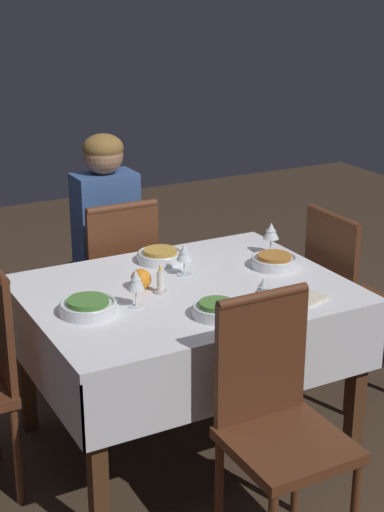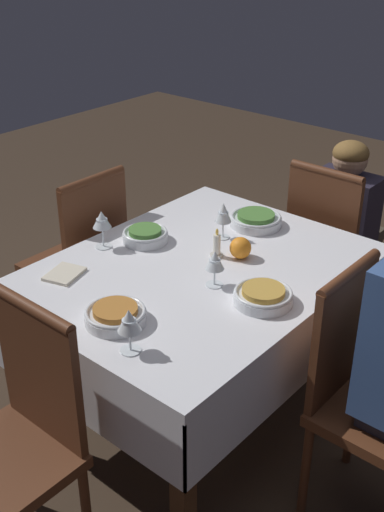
{
  "view_description": "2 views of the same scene",
  "coord_description": "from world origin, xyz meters",
  "px_view_note": "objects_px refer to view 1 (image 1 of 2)",
  "views": [
    {
      "loc": [
        1.36,
        2.6,
        1.92
      ],
      "look_at": [
        -0.04,
        -0.01,
        0.85
      ],
      "focal_mm": 55.0,
      "sensor_mm": 36.0,
      "label": 1
    },
    {
      "loc": [
        -1.6,
        -1.35,
        1.89
      ],
      "look_at": [
        -0.09,
        -0.05,
        0.83
      ],
      "focal_mm": 45.0,
      "sensor_mm": 36.0,
      "label": 2
    }
  ],
  "objects_px": {
    "chair_south": "(116,280)",
    "dining_table": "(186,309)",
    "napkin_red_folded": "(308,298)",
    "chair_west": "(347,296)",
    "person_adult_denim": "(103,238)",
    "bowl_north": "(217,309)",
    "bowl_south": "(160,256)",
    "bowl_west": "(274,261)",
    "chair_north": "(277,416)",
    "bowl_east": "(88,306)",
    "candle_centerpiece": "(161,283)",
    "wine_glass_south": "(184,254)",
    "wine_glass_west": "(271,232)",
    "wine_glass_east": "(136,281)",
    "orange_fruit": "(141,279)",
    "wine_glass_north": "(263,289)"
  },
  "relations": [
    {
      "from": "bowl_north",
      "to": "bowl_west",
      "type": "relative_size",
      "value": 0.91
    },
    {
      "from": "chair_south",
      "to": "candle_centerpiece",
      "type": "distance_m",
      "value": 0.76
    },
    {
      "from": "chair_north",
      "to": "orange_fruit",
      "type": "height_order",
      "value": "chair_north"
    },
    {
      "from": "bowl_east",
      "to": "dining_table",
      "type": "bearing_deg",
      "value": -173.7
    },
    {
      "from": "bowl_north",
      "to": "wine_glass_west",
      "type": "relative_size",
      "value": 1.24
    },
    {
      "from": "bowl_north",
      "to": "chair_south",
      "type": "bearing_deg",
      "value": -90.67
    },
    {
      "from": "wine_glass_south",
      "to": "napkin_red_folded",
      "type": "xyz_separation_m",
      "value": [
        -0.3,
        0.46,
        -0.09
      ]
    },
    {
      "from": "dining_table",
      "to": "wine_glass_north",
      "type": "distance_m",
      "value": 0.46
    },
    {
      "from": "chair_north",
      "to": "bowl_east",
      "type": "xyz_separation_m",
      "value": [
        0.41,
        -0.66,
        0.24
      ]
    },
    {
      "from": "dining_table",
      "to": "wine_glass_west",
      "type": "relative_size",
      "value": 8.64
    },
    {
      "from": "bowl_east",
      "to": "bowl_south",
      "type": "bearing_deg",
      "value": -142.13
    },
    {
      "from": "bowl_south",
      "to": "bowl_west",
      "type": "height_order",
      "value": "same"
    },
    {
      "from": "bowl_south",
      "to": "wine_glass_south",
      "type": "distance_m",
      "value": 0.21
    },
    {
      "from": "bowl_south",
      "to": "wine_glass_north",
      "type": "xyz_separation_m",
      "value": [
        -0.07,
        0.72,
        0.09
      ]
    },
    {
      "from": "bowl_south",
      "to": "napkin_red_folded",
      "type": "bearing_deg",
      "value": 115.86
    },
    {
      "from": "bowl_east",
      "to": "bowl_north",
      "type": "distance_m",
      "value": 0.48
    },
    {
      "from": "chair_west",
      "to": "candle_centerpiece",
      "type": "xyz_separation_m",
      "value": [
        0.96,
        0.01,
        0.25
      ]
    },
    {
      "from": "person_adult_denim",
      "to": "wine_glass_east",
      "type": "xyz_separation_m",
      "value": [
        0.24,
        0.94,
        0.14
      ]
    },
    {
      "from": "chair_south",
      "to": "wine_glass_north",
      "type": "bearing_deg",
      "value": 96.89
    },
    {
      "from": "dining_table",
      "to": "bowl_east",
      "type": "height_order",
      "value": "bowl_east"
    },
    {
      "from": "chair_north",
      "to": "bowl_west",
      "type": "relative_size",
      "value": 4.6
    },
    {
      "from": "dining_table",
      "to": "napkin_red_folded",
      "type": "xyz_separation_m",
      "value": [
        -0.36,
        0.33,
        0.1
      ]
    },
    {
      "from": "candle_centerpiece",
      "to": "wine_glass_east",
      "type": "bearing_deg",
      "value": 29.83
    },
    {
      "from": "chair_north",
      "to": "bowl_north",
      "type": "bearing_deg",
      "value": 90.59
    },
    {
      "from": "chair_west",
      "to": "person_adult_denim",
      "type": "xyz_separation_m",
      "value": [
        0.87,
        -0.84,
        0.18
      ]
    },
    {
      "from": "wine_glass_east",
      "to": "napkin_red_folded",
      "type": "bearing_deg",
      "value": 158.19
    },
    {
      "from": "chair_south",
      "to": "napkin_red_folded",
      "type": "bearing_deg",
      "value": 110.11
    },
    {
      "from": "bowl_east",
      "to": "wine_glass_east",
      "type": "height_order",
      "value": "wine_glass_east"
    },
    {
      "from": "chair_north",
      "to": "person_adult_denim",
      "type": "distance_m",
      "value": 1.57
    },
    {
      "from": "candle_centerpiece",
      "to": "bowl_north",
      "type": "bearing_deg",
      "value": 105.85
    },
    {
      "from": "bowl_north",
      "to": "bowl_south",
      "type": "bearing_deg",
      "value": -96.62
    },
    {
      "from": "bowl_south",
      "to": "bowl_west",
      "type": "distance_m",
      "value": 0.5
    },
    {
      "from": "wine_glass_north",
      "to": "napkin_red_folded",
      "type": "height_order",
      "value": "wine_glass_north"
    },
    {
      "from": "bowl_west",
      "to": "chair_west",
      "type": "bearing_deg",
      "value": 177.12
    },
    {
      "from": "person_adult_denim",
      "to": "bowl_east",
      "type": "distance_m",
      "value": 1.0
    },
    {
      "from": "napkin_red_folded",
      "to": "bowl_east",
      "type": "bearing_deg",
      "value": -19.38
    },
    {
      "from": "dining_table",
      "to": "napkin_red_folded",
      "type": "distance_m",
      "value": 0.5
    },
    {
      "from": "wine_glass_south",
      "to": "wine_glass_west",
      "type": "xyz_separation_m",
      "value": [
        -0.47,
        -0.05,
        0.01
      ]
    },
    {
      "from": "bowl_south",
      "to": "napkin_red_folded",
      "type": "height_order",
      "value": "bowl_south"
    },
    {
      "from": "chair_south",
      "to": "wine_glass_east",
      "type": "xyz_separation_m",
      "value": [
        0.24,
        0.79,
        0.32
      ]
    },
    {
      "from": "wine_glass_west",
      "to": "person_adult_denim",
      "type": "bearing_deg",
      "value": -50.99
    },
    {
      "from": "chair_west",
      "to": "bowl_east",
      "type": "bearing_deg",
      "value": 92.75
    },
    {
      "from": "bowl_south",
      "to": "wine_glass_south",
      "type": "relative_size",
      "value": 1.49
    },
    {
      "from": "bowl_north",
      "to": "wine_glass_east",
      "type": "bearing_deg",
      "value": -43.58
    },
    {
      "from": "orange_fruit",
      "to": "bowl_north",
      "type": "bearing_deg",
      "value": 109.98
    },
    {
      "from": "chair_south",
      "to": "bowl_south",
      "type": "bearing_deg",
      "value": 99.12
    },
    {
      "from": "napkin_red_folded",
      "to": "chair_west",
      "type": "bearing_deg",
      "value": -144.8
    },
    {
      "from": "chair_south",
      "to": "dining_table",
      "type": "bearing_deg",
      "value": 91.26
    },
    {
      "from": "bowl_south",
      "to": "wine_glass_south",
      "type": "height_order",
      "value": "wine_glass_south"
    },
    {
      "from": "bowl_south",
      "to": "candle_centerpiece",
      "type": "bearing_deg",
      "value": 64.28
    }
  ]
}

